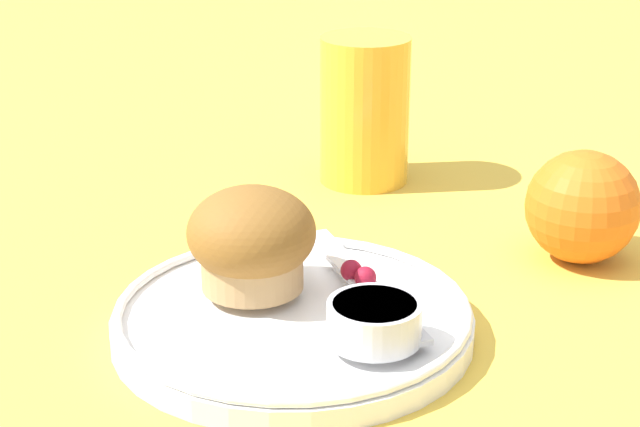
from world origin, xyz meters
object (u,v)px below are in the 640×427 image
Objects in this scene: orange_fruit at (583,207)px; butter_knife at (363,283)px; muffin at (252,241)px; juice_glass at (365,110)px.

butter_knife is at bearing -101.36° from orange_fruit.
butter_knife is at bearing 51.16° from muffin.
juice_glass is (-0.18, 0.16, 0.04)m from butter_knife.
muffin is 0.65× the size of juice_glass.
orange_fruit is at bearing 1.70° from juice_glass.
muffin is at bearing -109.29° from butter_knife.
muffin is 0.23m from orange_fruit.
butter_knife is 0.24m from juice_glass.
juice_glass reaches higher than muffin.
orange_fruit is at bearing 71.05° from muffin.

